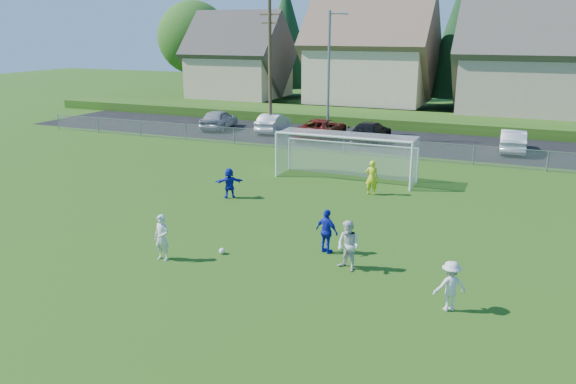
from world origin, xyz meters
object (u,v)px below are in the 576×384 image
object	(u,v)px
soccer_ball	(222,251)
car_a	(219,119)
goalkeeper	(372,178)
car_d	(370,131)
player_blue_b	(229,183)
car_f	(513,141)
player_white_a	(162,238)
player_white_b	(348,246)
car_c	(322,129)
car_b	(273,123)
player_white_c	(450,286)
player_blue_a	(327,231)
soccer_goal	(347,149)

from	to	relation	value
soccer_ball	car_a	bearing A→B (deg)	119.89
goalkeeper	car_d	xyz separation A→B (m)	(-3.60, 13.33, -0.15)
player_blue_b	car_f	size ratio (longest dim) A/B	0.33
car_f	car_d	bearing A→B (deg)	-2.55
player_white_a	player_white_b	distance (m)	6.42
soccer_ball	car_c	size ratio (longest dim) A/B	0.04
car_b	car_d	xyz separation A→B (m)	(7.96, -0.56, -0.02)
player_white_a	player_white_b	size ratio (longest dim) A/B	0.96
car_f	player_white_b	bearing A→B (deg)	76.30
player_white_b	player_white_c	distance (m)	3.84
player_blue_a	goalkeeper	distance (m)	7.90
player_blue_a	goalkeeper	bearing A→B (deg)	-66.81
player_white_a	player_white_b	xyz separation A→B (m)	(6.20, 1.69, 0.04)
player_white_a	car_b	bearing A→B (deg)	109.88
player_white_b	player_blue_a	bearing A→B (deg)	160.18
player_white_a	player_blue_a	xyz separation A→B (m)	(5.06, 2.83, -0.01)
player_blue_a	car_a	distance (m)	27.11
soccer_ball	player_white_c	xyz separation A→B (m)	(8.06, -1.13, 0.64)
player_white_c	player_blue_a	bearing A→B (deg)	-60.96
car_a	car_d	xyz separation A→B (m)	(12.60, -0.19, -0.08)
car_d	player_blue_b	bearing A→B (deg)	85.63
player_white_a	car_b	xyz separation A→B (m)	(-6.94, 24.62, -0.10)
car_a	car_c	size ratio (longest dim) A/B	0.84
player_blue_b	car_d	distance (m)	16.70
car_a	player_white_c	bearing A→B (deg)	124.37
car_c	player_white_a	bearing A→B (deg)	96.48
player_white_c	car_c	size ratio (longest dim) A/B	0.27
player_white_c	player_white_a	bearing A→B (deg)	-29.96
player_blue_a	car_d	world-z (taller)	player_blue_a
soccer_ball	car_c	bearing A→B (deg)	100.43
player_white_b	soccer_ball	bearing A→B (deg)	-149.29
car_a	player_white_a	bearing A→B (deg)	108.47
soccer_goal	car_b	bearing A→B (deg)	129.69
player_white_a	goalkeeper	distance (m)	11.68
player_white_a	car_a	size ratio (longest dim) A/B	0.36
soccer_ball	player_blue_b	world-z (taller)	player_blue_b
soccer_ball	car_f	xyz separation A→B (m)	(8.96, 22.80, 0.63)
car_f	soccer_goal	world-z (taller)	soccer_goal
player_white_a	car_d	distance (m)	24.08
player_white_b	goalkeeper	xyz separation A→B (m)	(-1.57, 9.03, -0.01)
car_d	car_f	size ratio (longest dim) A/B	1.08
player_white_b	car_a	distance (m)	28.71
car_f	soccer_goal	bearing A→B (deg)	51.22
player_white_b	car_f	world-z (taller)	player_white_b
player_blue_b	car_a	world-z (taller)	car_a
player_white_a	player_blue_a	bearing A→B (deg)	33.41
player_white_a	player_blue_a	size ratio (longest dim) A/B	1.01
soccer_ball	player_blue_a	xyz separation A→B (m)	(3.42, 1.58, 0.70)
player_white_a	car_b	distance (m)	25.58
soccer_ball	player_white_c	distance (m)	8.16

